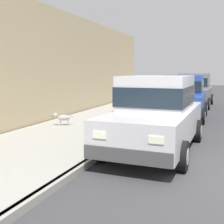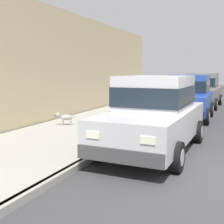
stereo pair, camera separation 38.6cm
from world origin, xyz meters
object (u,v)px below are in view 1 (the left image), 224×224
at_px(car_grey_sedan, 194,89).
at_px(dog_grey, 62,117).
at_px(car_silver_sedan, 156,113).
at_px(car_blue_hatchback, 183,96).

xyz_separation_m(car_grey_sedan, dog_grey, (-3.63, -8.86, -0.55)).
bearing_deg(dog_grey, car_grey_sedan, 67.73).
relative_size(car_silver_sedan, dog_grey, 6.72).
relative_size(car_grey_sedan, dog_grey, 6.72).
bearing_deg(car_blue_hatchback, dog_grey, -132.05).
distance_m(car_blue_hatchback, car_grey_sedan, 4.82).
distance_m(car_grey_sedan, dog_grey, 9.59).
height_order(car_blue_hatchback, dog_grey, car_blue_hatchback).
xyz_separation_m(car_silver_sedan, dog_grey, (-3.67, 1.52, -0.55)).
height_order(car_silver_sedan, car_blue_hatchback, car_silver_sedan).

